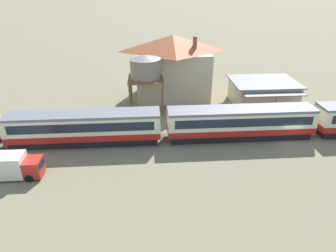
{
  "coord_description": "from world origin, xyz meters",
  "views": [
    {
      "loc": [
        -17.24,
        -31.06,
        18.06
      ],
      "look_at": [
        -14.82,
        1.88,
        1.56
      ],
      "focal_mm": 32.0,
      "sensor_mm": 36.0,
      "label": 1
    }
  ],
  "objects_px": {
    "station_house_terracotta_roof": "(173,66)",
    "water_tower": "(145,68)",
    "delivery_truck_red": "(12,166)",
    "station_building": "(263,92)",
    "passenger_train": "(166,124)"
  },
  "relations": [
    {
      "from": "station_house_terracotta_roof",
      "to": "water_tower",
      "type": "distance_m",
      "value": 6.97
    },
    {
      "from": "station_house_terracotta_roof",
      "to": "delivery_truck_red",
      "type": "distance_m",
      "value": 28.07
    },
    {
      "from": "water_tower",
      "to": "station_building",
      "type": "bearing_deg",
      "value": 3.75
    },
    {
      "from": "passenger_train",
      "to": "water_tower",
      "type": "height_order",
      "value": "water_tower"
    },
    {
      "from": "delivery_truck_red",
      "to": "station_house_terracotta_roof",
      "type": "bearing_deg",
      "value": 50.1
    },
    {
      "from": "passenger_train",
      "to": "station_house_terracotta_roof",
      "type": "height_order",
      "value": "station_house_terracotta_roof"
    },
    {
      "from": "passenger_train",
      "to": "station_building",
      "type": "bearing_deg",
      "value": 33.99
    },
    {
      "from": "passenger_train",
      "to": "station_house_terracotta_roof",
      "type": "relative_size",
      "value": 6.04
    },
    {
      "from": "delivery_truck_red",
      "to": "water_tower",
      "type": "bearing_deg",
      "value": 49.98
    },
    {
      "from": "station_house_terracotta_roof",
      "to": "water_tower",
      "type": "height_order",
      "value": "station_house_terracotta_roof"
    },
    {
      "from": "passenger_train",
      "to": "water_tower",
      "type": "distance_m",
      "value": 10.7
    },
    {
      "from": "station_house_terracotta_roof",
      "to": "station_building",
      "type": "bearing_deg",
      "value": -16.48
    },
    {
      "from": "station_building",
      "to": "station_house_terracotta_roof",
      "type": "xyz_separation_m",
      "value": [
        -13.85,
        4.1,
        3.33
      ]
    },
    {
      "from": "passenger_train",
      "to": "water_tower",
      "type": "relative_size",
      "value": 9.04
    },
    {
      "from": "station_house_terracotta_roof",
      "to": "water_tower",
      "type": "relative_size",
      "value": 1.5
    }
  ]
}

